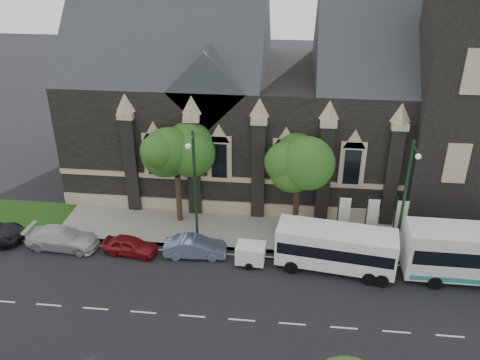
# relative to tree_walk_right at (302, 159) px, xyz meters

# --- Properties ---
(ground) EXTENTS (160.00, 160.00, 0.00)m
(ground) POSITION_rel_tree_walk_right_xyz_m (-3.21, -10.71, -5.82)
(ground) COLOR black
(ground) RESTS_ON ground
(sidewalk) EXTENTS (80.00, 5.00, 0.15)m
(sidewalk) POSITION_rel_tree_walk_right_xyz_m (-3.21, -1.21, -5.74)
(sidewalk) COLOR gray
(sidewalk) RESTS_ON ground
(museum) EXTENTS (40.00, 17.70, 29.90)m
(museum) POSITION_rel_tree_walk_right_xyz_m (1.90, 8.07, 2.35)
(museum) COLOR black
(museum) RESTS_ON ground
(tree_walk_right) EXTENTS (4.08, 4.08, 7.80)m
(tree_walk_right) POSITION_rel_tree_walk_right_xyz_m (0.00, 0.00, 0.00)
(tree_walk_right) COLOR black
(tree_walk_right) RESTS_ON ground
(tree_walk_left) EXTENTS (3.91, 3.91, 7.64)m
(tree_walk_left) POSITION_rel_tree_walk_right_xyz_m (-9.01, -0.01, -0.08)
(tree_walk_left) COLOR black
(tree_walk_left) RESTS_ON ground
(street_lamp_near) EXTENTS (0.36, 1.88, 9.00)m
(street_lamp_near) POSITION_rel_tree_walk_right_xyz_m (6.79, -3.62, -0.71)
(street_lamp_near) COLOR #15311A
(street_lamp_near) RESTS_ON ground
(street_lamp_mid) EXTENTS (0.36, 1.88, 9.00)m
(street_lamp_mid) POSITION_rel_tree_walk_right_xyz_m (-7.21, -3.62, -0.71)
(street_lamp_mid) COLOR #15311A
(street_lamp_mid) RESTS_ON ground
(banner_flag_left) EXTENTS (0.90, 0.10, 4.00)m
(banner_flag_left) POSITION_rel_tree_walk_right_xyz_m (3.08, -1.71, -3.43)
(banner_flag_left) COLOR #15311A
(banner_flag_left) RESTS_ON ground
(banner_flag_center) EXTENTS (0.90, 0.10, 4.00)m
(banner_flag_center) POSITION_rel_tree_walk_right_xyz_m (5.08, -1.71, -3.43)
(banner_flag_center) COLOR #15311A
(banner_flag_center) RESTS_ON ground
(banner_flag_right) EXTENTS (0.90, 0.10, 4.00)m
(banner_flag_right) POSITION_rel_tree_walk_right_xyz_m (7.08, -1.71, -3.43)
(banner_flag_right) COLOR #15311A
(banner_flag_right) RESTS_ON ground
(shuttle_bus) EXTENTS (8.12, 3.66, 3.03)m
(shuttle_bus) POSITION_rel_tree_walk_right_xyz_m (2.52, -5.00, -4.07)
(shuttle_bus) COLOR white
(shuttle_bus) RESTS_ON ground
(box_trailer) EXTENTS (2.87, 1.69, 1.51)m
(box_trailer) POSITION_rel_tree_walk_right_xyz_m (-3.19, -5.11, -4.96)
(box_trailer) COLOR white
(box_trailer) RESTS_ON ground
(sedan) EXTENTS (4.46, 1.82, 1.44)m
(sedan) POSITION_rel_tree_walk_right_xyz_m (-7.15, -4.60, -5.10)
(sedan) COLOR slate
(sedan) RESTS_ON ground
(car_far_red) EXTENTS (4.08, 2.03, 1.34)m
(car_far_red) POSITION_rel_tree_walk_right_xyz_m (-11.79, -4.84, -5.15)
(car_far_red) COLOR maroon
(car_far_red) RESTS_ON ground
(car_far_white) EXTENTS (5.38, 2.45, 1.53)m
(car_far_white) POSITION_rel_tree_walk_right_xyz_m (-16.89, -4.60, -5.05)
(car_far_white) COLOR beige
(car_far_white) RESTS_ON ground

